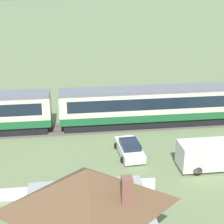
% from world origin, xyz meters
% --- Properties ---
extents(passenger_train, '(105.30, 2.98, 4.25)m').
position_xyz_m(passenger_train, '(-14.23, 0.19, 2.35)').
color(passenger_train, '#1E6033').
rests_on(passenger_train, ground_plane).
extents(railway_track, '(180.45, 3.60, 0.04)m').
position_xyz_m(railway_track, '(-15.80, 0.19, 0.01)').
color(railway_track, '#665B51').
rests_on(railway_track, ground_plane).
extents(cottage_brown_roof_2, '(7.43, 6.03, 5.78)m').
position_xyz_m(cottage_brown_roof_2, '(-22.81, -18.67, 3.00)').
color(cottage_brown_roof_2, '#9E9E99').
rests_on(cottage_brown_roof_2, ground_plane).
extents(parked_car_white, '(2.48, 4.68, 1.34)m').
position_xyz_m(parked_car_white, '(-18.27, -6.60, 0.64)').
color(parked_car_white, white).
rests_on(parked_car_white, ground_plane).
extents(delivery_truck_blue, '(6.23, 2.29, 2.36)m').
position_xyz_m(delivery_truck_blue, '(-11.70, -9.84, 1.21)').
color(delivery_truck_blue, '#2D519E').
rests_on(delivery_truck_blue, ground_plane).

